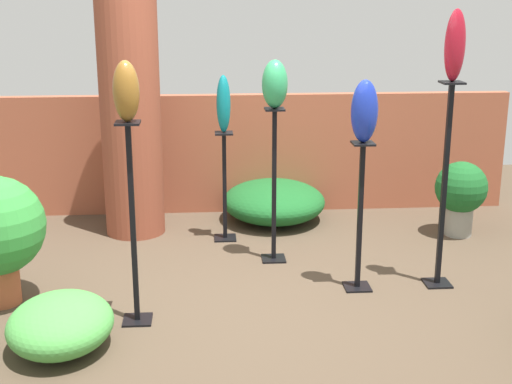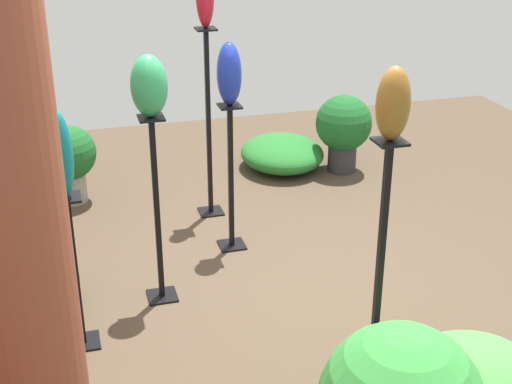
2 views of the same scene
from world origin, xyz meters
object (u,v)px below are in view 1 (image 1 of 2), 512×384
(brick_pillar, at_px, (130,111))
(pedestal_bronze, at_px, (133,233))
(art_vase_teal, at_px, (224,104))
(art_vase_bronze, at_px, (126,91))
(pedestal_ruby, at_px, (444,194))
(pedestal_cobalt, at_px, (360,223))
(art_vase_jade, at_px, (275,84))
(art_vase_ruby, at_px, (455,45))
(pedestal_jade, at_px, (274,192))
(potted_plant_front_left, at_px, (461,192))
(art_vase_cobalt, at_px, (364,111))
(pedestal_teal, at_px, (225,192))

(brick_pillar, relative_size, pedestal_bronze, 1.64)
(art_vase_teal, height_order, art_vase_bronze, art_vase_bronze)
(pedestal_bronze, xyz_separation_m, pedestal_ruby, (2.29, 0.48, 0.09))
(brick_pillar, height_order, pedestal_ruby, brick_pillar)
(pedestal_cobalt, relative_size, art_vase_jade, 2.96)
(pedestal_bronze, distance_m, art_vase_ruby, 2.62)
(pedestal_jade, bearing_deg, brick_pillar, 146.48)
(brick_pillar, bearing_deg, potted_plant_front_left, -5.81)
(pedestal_cobalt, height_order, art_vase_ruby, art_vase_ruby)
(art_vase_ruby, bearing_deg, pedestal_bronze, -168.20)
(art_vase_ruby, bearing_deg, art_vase_teal, 144.16)
(art_vase_ruby, bearing_deg, pedestal_jade, 153.25)
(brick_pillar, height_order, art_vase_cobalt, brick_pillar)
(art_vase_jade, height_order, art_vase_cobalt, art_vase_jade)
(pedestal_teal, height_order, pedestal_bronze, pedestal_bronze)
(pedestal_ruby, bearing_deg, pedestal_bronze, -168.20)
(brick_pillar, xyz_separation_m, art_vase_ruby, (2.46, -1.44, 0.69))
(pedestal_jade, relative_size, pedestal_bronze, 0.93)
(pedestal_teal, bearing_deg, brick_pillar, 162.51)
(pedestal_cobalt, xyz_separation_m, pedestal_bronze, (-1.65, -0.45, 0.12))
(pedestal_jade, height_order, art_vase_bronze, art_vase_bronze)
(pedestal_bronze, relative_size, art_vase_teal, 2.78)
(art_vase_ruby, bearing_deg, art_vase_cobalt, -177.76)
(art_vase_jade, relative_size, art_vase_teal, 0.77)
(art_vase_cobalt, distance_m, potted_plant_front_left, 1.92)
(art_vase_bronze, bearing_deg, art_vase_cobalt, 15.37)
(pedestal_jade, relative_size, art_vase_cobalt, 2.85)
(pedestal_teal, bearing_deg, pedestal_jade, -54.43)
(pedestal_bronze, bearing_deg, pedestal_jade, 46.01)
(art_vase_jade, relative_size, art_vase_ruby, 0.76)
(art_vase_jade, bearing_deg, potted_plant_front_left, 15.93)
(pedestal_ruby, xyz_separation_m, art_vase_teal, (-1.62, 1.17, 0.52))
(art_vase_bronze, xyz_separation_m, potted_plant_front_left, (2.85, 1.61, -1.18))
(pedestal_cobalt, bearing_deg, art_vase_teal, 129.40)
(pedestal_teal, height_order, art_vase_cobalt, art_vase_cobalt)
(pedestal_bronze, xyz_separation_m, art_vase_bronze, (0.00, 0.00, 0.95))
(art_vase_teal, height_order, potted_plant_front_left, art_vase_teal)
(art_vase_ruby, bearing_deg, art_vase_bronze, -168.20)
(pedestal_teal, relative_size, pedestal_ruby, 0.63)
(art_vase_cobalt, height_order, potted_plant_front_left, art_vase_cobalt)
(pedestal_jade, height_order, art_vase_cobalt, art_vase_cobalt)
(potted_plant_front_left, bearing_deg, brick_pillar, 174.19)
(art_vase_cobalt, bearing_deg, pedestal_cobalt, 0.00)
(art_vase_teal, bearing_deg, pedestal_jade, -54.43)
(pedestal_ruby, height_order, art_vase_cobalt, art_vase_cobalt)
(art_vase_bronze, bearing_deg, pedestal_bronze, 0.00)
(pedestal_bronze, bearing_deg, art_vase_ruby, 11.80)
(pedestal_ruby, xyz_separation_m, art_vase_bronze, (-2.29, -0.48, 0.87))
(pedestal_ruby, xyz_separation_m, potted_plant_front_left, (0.56, 1.13, -0.32))
(art_vase_jade, bearing_deg, art_vase_bronze, -133.99)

